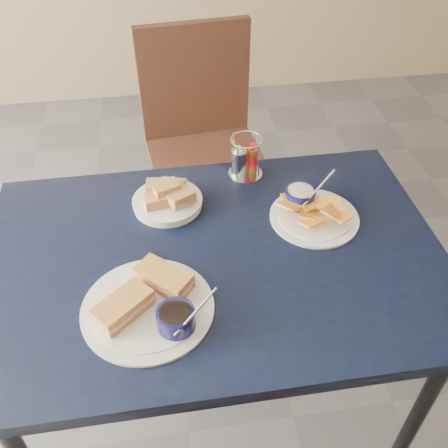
{
  "coord_description": "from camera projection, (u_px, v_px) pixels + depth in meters",
  "views": [
    {
      "loc": [
        0.0,
        -0.81,
        1.71
      ],
      "look_at": [
        0.15,
        0.16,
        0.82
      ],
      "focal_mm": 40.0,
      "sensor_mm": 36.0,
      "label": 1
    }
  ],
  "objects": [
    {
      "name": "ground",
      "position": [
        189.0,
        432.0,
        1.75
      ],
      "size": [
        6.0,
        6.0,
        0.0
      ],
      "primitive_type": "plane",
      "color": "#4B4B4F",
      "rests_on": "ground"
    },
    {
      "name": "dining_table",
      "position": [
        215.0,
        270.0,
        1.39
      ],
      "size": [
        1.24,
        0.83,
        0.75
      ],
      "color": "black",
      "rests_on": "ground"
    },
    {
      "name": "chair_far",
      "position": [
        204.0,
        131.0,
        2.14
      ],
      "size": [
        0.51,
        0.49,
        0.99
      ],
      "color": "black",
      "rests_on": "ground"
    },
    {
      "name": "sandwich_plate",
      "position": [
        151.0,
        303.0,
        1.19
      ],
      "size": [
        0.33,
        0.32,
        0.12
      ],
      "color": "white",
      "rests_on": "dining_table"
    },
    {
      "name": "plantain_plate",
      "position": [
        309.0,
        209.0,
        1.45
      ],
      "size": [
        0.26,
        0.26,
        0.12
      ],
      "color": "white",
      "rests_on": "dining_table"
    },
    {
      "name": "bread_basket",
      "position": [
        167.0,
        198.0,
        1.48
      ],
      "size": [
        0.2,
        0.2,
        0.08
      ],
      "color": "white",
      "rests_on": "dining_table"
    },
    {
      "name": "condiment_caddy",
      "position": [
        244.0,
        160.0,
        1.57
      ],
      "size": [
        0.11,
        0.11,
        0.14
      ],
      "color": "silver",
      "rests_on": "dining_table"
    }
  ]
}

